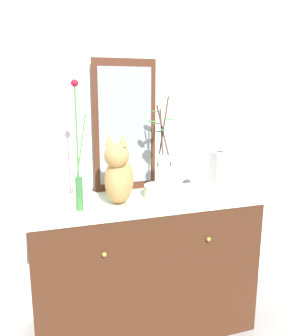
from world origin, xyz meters
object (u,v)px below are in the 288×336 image
(sideboard, at_px, (144,265))
(vase_slim_green, at_px, (78,172))
(vase_glass_clear, at_px, (163,164))
(mirror_leaning, at_px, (125,126))
(cat_sitting, at_px, (119,175))
(jar_lidded_porcelain, at_px, (220,171))
(bowl_porcelain, at_px, (163,191))

(sideboard, distance_m, vase_slim_green, 0.73)
(vase_slim_green, distance_m, vase_glass_clear, 0.50)
(mirror_leaning, height_order, vase_slim_green, mirror_leaning)
(cat_sitting, relative_size, jar_lidded_porcelain, 1.21)
(mirror_leaning, bearing_deg, vase_glass_clear, -52.21)
(jar_lidded_porcelain, bearing_deg, vase_slim_green, 176.55)
(cat_sitting, bearing_deg, bowl_porcelain, 8.24)
(vase_slim_green, height_order, bowl_porcelain, vase_slim_green)
(sideboard, xyz_separation_m, mirror_leaning, (-0.05, 0.22, 0.82))
(cat_sitting, relative_size, vase_glass_clear, 0.83)
(cat_sitting, distance_m, jar_lidded_porcelain, 0.57)
(sideboard, distance_m, cat_sitting, 0.60)
(cat_sitting, relative_size, vase_slim_green, 0.64)
(sideboard, relative_size, cat_sitting, 3.13)
(cat_sitting, relative_size, bowl_porcelain, 1.84)
(cat_sitting, bearing_deg, mirror_leaning, 67.57)
(vase_slim_green, relative_size, vase_glass_clear, 1.30)
(jar_lidded_porcelain, bearing_deg, sideboard, 162.69)
(mirror_leaning, distance_m, bowl_porcelain, 0.45)
(sideboard, height_order, mirror_leaning, mirror_leaning)
(sideboard, xyz_separation_m, cat_sitting, (-0.16, -0.04, 0.58))
(mirror_leaning, height_order, cat_sitting, mirror_leaning)
(mirror_leaning, xyz_separation_m, jar_lidded_porcelain, (0.46, -0.35, -0.24))
(sideboard, xyz_separation_m, jar_lidded_porcelain, (0.41, -0.13, 0.58))
(vase_slim_green, bearing_deg, sideboard, 12.10)
(sideboard, height_order, vase_glass_clear, vase_glass_clear)
(vase_slim_green, bearing_deg, jar_lidded_porcelain, -3.45)
(bowl_porcelain, xyz_separation_m, vase_glass_clear, (-0.00, -0.00, 0.16))
(vase_glass_clear, bearing_deg, jar_lidded_porcelain, -24.29)
(vase_slim_green, height_order, vase_glass_clear, vase_slim_green)
(sideboard, bearing_deg, cat_sitting, -167.25)
(cat_sitting, xyz_separation_m, vase_glass_clear, (0.27, 0.04, 0.04))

